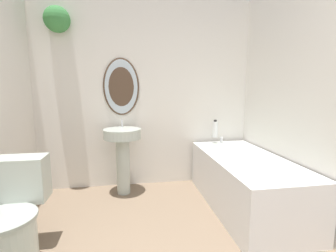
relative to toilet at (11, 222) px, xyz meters
The scene contains 6 objects.
wall_back 1.96m from the toilet, 53.74° to the left, with size 2.84×0.29×2.40m.
wall_right 2.62m from the toilet, ahead, with size 0.06×2.94×2.40m.
toilet is the anchor object (origin of this frame).
pedestal_sink 1.37m from the toilet, 55.14° to the left, with size 0.44×0.44×0.89m.
bathtub 2.13m from the toilet, 14.52° to the left, with size 0.73×1.57×0.63m.
shampoo_bottle 2.37m from the toilet, 32.15° to the left, with size 0.07×0.07×0.23m.
Camera 1 is at (-0.25, -0.32, 1.27)m, focal length 26.00 mm.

